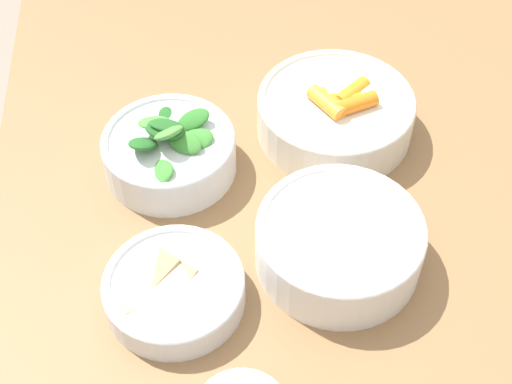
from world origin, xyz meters
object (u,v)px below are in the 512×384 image
Objects in this scene: bowl_carrots at (335,113)px; bowl_greens at (170,150)px; bowl_cookies at (173,288)px; bowl_beans_hotdog at (339,244)px.

bowl_greens reaches higher than bowl_carrots.
bowl_carrots is 0.31m from bowl_cookies.
bowl_beans_hotdog is 1.22× the size of bowl_cookies.
bowl_carrots is 1.17× the size of bowl_greens.
bowl_beans_hotdog is at bearing 99.22° from bowl_cookies.
bowl_carrots reaches higher than bowl_cookies.
bowl_greens is at bearing -79.19° from bowl_carrots.
bowl_beans_hotdog is at bearing -10.03° from bowl_carrots.
bowl_cookies is at bearing -80.78° from bowl_beans_hotdog.
bowl_greens is 0.24m from bowl_beans_hotdog.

